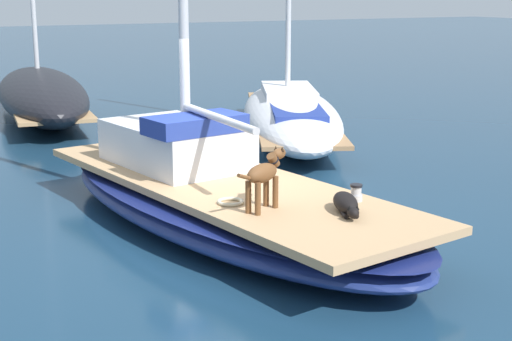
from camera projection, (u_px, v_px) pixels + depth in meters
The scene contains 9 objects.
ground_plane at pixel (223, 227), 10.36m from camera, with size 120.00×120.00×0.00m, color navy.
sailboat_main at pixel (222, 204), 10.28m from camera, with size 3.72×7.56×0.66m.
cabin_house at pixel (177, 142), 10.98m from camera, with size 1.76×2.43×0.84m.
dog_black at pixel (346, 204), 8.71m from camera, with size 0.45×0.92×0.22m.
dog_brown at pixel (264, 174), 8.76m from camera, with size 0.87×0.52×0.70m.
deck_winch at pixel (356, 193), 9.19m from camera, with size 0.16×0.16×0.21m.
coiled_rope at pixel (230, 202), 9.10m from camera, with size 0.32×0.32×0.04m, color beige.
moored_boat_starboard_side at pixel (291, 113), 16.66m from camera, with size 5.17×8.08×7.98m.
moored_boat_far_astern at pixel (42, 94), 18.93m from camera, with size 2.88×7.99×7.85m.
Camera 1 is at (-4.10, -9.01, 3.17)m, focal length 53.23 mm.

